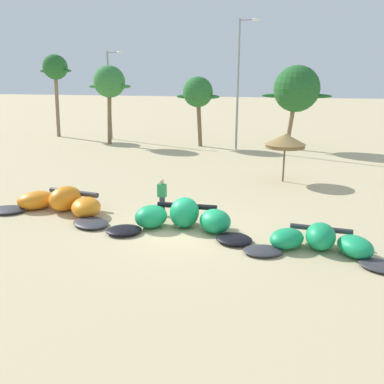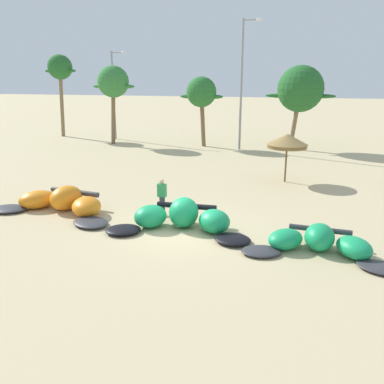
{
  "view_description": "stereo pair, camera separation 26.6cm",
  "coord_description": "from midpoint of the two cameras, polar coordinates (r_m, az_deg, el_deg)",
  "views": [
    {
      "loc": [
        4.77,
        -13.63,
        5.62
      ],
      "look_at": [
        -0.23,
        2.0,
        1.0
      ],
      "focal_mm": 37.04,
      "sensor_mm": 36.0,
      "label": 1
    },
    {
      "loc": [
        5.03,
        -13.55,
        5.62
      ],
      "look_at": [
        -0.23,
        2.0,
        1.0
      ],
      "focal_mm": 37.04,
      "sensor_mm": 36.0,
      "label": 2
    }
  ],
  "objects": [
    {
      "name": "palm_center_left",
      "position": [
        34.59,
        15.55,
        14.06
      ],
      "size": [
        5.65,
        3.77,
        6.87
      ],
      "color": "#7F6647",
      "rests_on": "ground"
    },
    {
      "name": "ground_plane",
      "position": [
        15.5,
        -1.06,
        -5.54
      ],
      "size": [
        260.0,
        260.0,
        0.0
      ],
      "primitive_type": "plane",
      "color": "#C6B284"
    },
    {
      "name": "kite_left_of_center",
      "position": [
        15.46,
        -0.97,
        -3.8
      ],
      "size": [
        5.84,
        2.94,
        1.19
      ],
      "color": "black",
      "rests_on": "ground"
    },
    {
      "name": "palm_leftmost",
      "position": [
        43.57,
        -18.3,
        16.43
      ],
      "size": [
        3.66,
        2.44,
        8.16
      ],
      "color": "#7F6647",
      "rests_on": "ground"
    },
    {
      "name": "beach_umbrella_near_van",
      "position": [
        23.05,
        13.88,
        7.15
      ],
      "size": [
        2.32,
        2.32,
        2.77
      ],
      "color": "brown",
      "rests_on": "ground"
    },
    {
      "name": "lamppost_west_center",
      "position": [
        33.52,
        7.56,
        15.71
      ],
      "size": [
        1.62,
        0.24,
        10.32
      ],
      "color": "gray",
      "rests_on": "ground"
    },
    {
      "name": "kite_left",
      "position": [
        18.46,
        -17.88,
        -1.44
      ],
      "size": [
        6.43,
        3.2,
        1.08
      ],
      "color": "#333338",
      "rests_on": "ground"
    },
    {
      "name": "kite_center",
      "position": [
        14.18,
        18.33,
        -6.95
      ],
      "size": [
        5.25,
        2.41,
        0.91
      ],
      "color": "#333338",
      "rests_on": "ground"
    },
    {
      "name": "palm_left",
      "position": [
        37.0,
        -11.07,
        15.18
      ],
      "size": [
        4.17,
        2.78,
        6.95
      ],
      "color": "brown",
      "rests_on": "ground"
    },
    {
      "name": "person_near_kites",
      "position": [
        16.96,
        -3.88,
        -0.76
      ],
      "size": [
        0.36,
        0.24,
        1.62
      ],
      "color": "#383842",
      "rests_on": "ground"
    },
    {
      "name": "palm_left_of_gap",
      "position": [
        35.18,
        1.58,
        14.06
      ],
      "size": [
        3.9,
        2.6,
        6.0
      ],
      "color": "brown",
      "rests_on": "ground"
    },
    {
      "name": "lamppost_west",
      "position": [
        40.25,
        -10.88,
        14.12
      ],
      "size": [
        1.68,
        0.24,
        8.33
      ],
      "color": "gray",
      "rests_on": "ground"
    }
  ]
}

